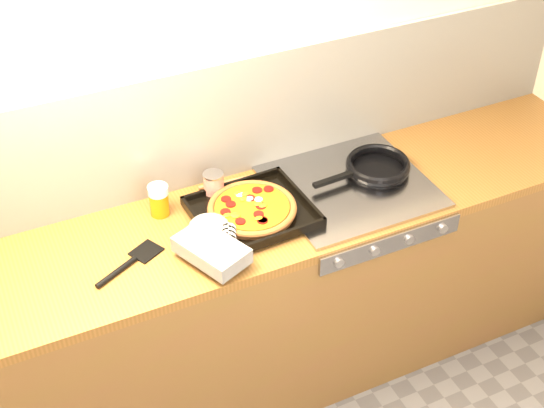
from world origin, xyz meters
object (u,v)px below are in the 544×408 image
pizza_on_tray (240,219)px  juice_glass (159,200)px  frying_pan (377,167)px  tomato_can (214,186)px

pizza_on_tray → juice_glass: bearing=138.5°
frying_pan → juice_glass: (-0.87, 0.13, 0.03)m
pizza_on_tray → juice_glass: size_ratio=4.44×
pizza_on_tray → tomato_can: tomato_can is taller
juice_glass → pizza_on_tray: bearing=-41.5°
pizza_on_tray → frying_pan: pizza_on_tray is taller
juice_glass → frying_pan: bearing=-8.6°
pizza_on_tray → tomato_can: bearing=94.2°
tomato_can → juice_glass: bearing=-178.1°
pizza_on_tray → juice_glass: 0.32m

